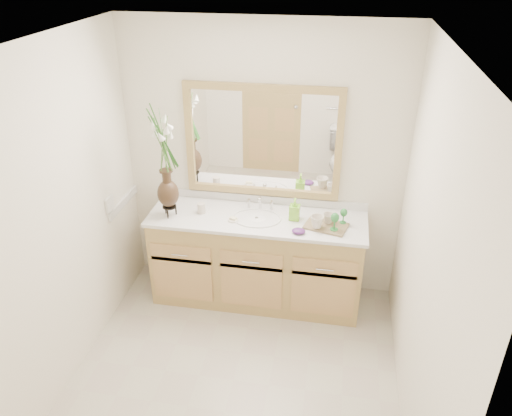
% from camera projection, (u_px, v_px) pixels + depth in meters
% --- Properties ---
extents(floor, '(2.60, 2.60, 0.00)m').
position_uv_depth(floor, '(233.00, 380.00, 3.71)').
color(floor, beige).
rests_on(floor, ground).
extents(ceiling, '(2.40, 2.60, 0.02)m').
position_uv_depth(ceiling, '(223.00, 48.00, 2.57)').
color(ceiling, white).
rests_on(ceiling, wall_back).
extents(wall_back, '(2.40, 0.02, 2.40)m').
position_uv_depth(wall_back, '(263.00, 164.00, 4.27)').
color(wall_back, white).
rests_on(wall_back, floor).
extents(wall_front, '(2.40, 0.02, 2.40)m').
position_uv_depth(wall_front, '(158.00, 415.00, 2.01)').
color(wall_front, white).
rests_on(wall_front, floor).
extents(wall_left, '(0.02, 2.60, 2.40)m').
position_uv_depth(wall_left, '(54.00, 227.00, 3.32)').
color(wall_left, white).
rests_on(wall_left, floor).
extents(wall_right, '(0.02, 2.60, 2.40)m').
position_uv_depth(wall_right, '(427.00, 263.00, 2.96)').
color(wall_right, white).
rests_on(wall_right, floor).
extents(vanity, '(1.80, 0.55, 0.80)m').
position_uv_depth(vanity, '(257.00, 260.00, 4.40)').
color(vanity, tan).
rests_on(vanity, floor).
extents(counter, '(1.84, 0.57, 0.03)m').
position_uv_depth(counter, '(257.00, 219.00, 4.20)').
color(counter, white).
rests_on(counter, vanity).
extents(sink, '(0.38, 0.34, 0.23)m').
position_uv_depth(sink, '(257.00, 224.00, 4.21)').
color(sink, white).
rests_on(sink, counter).
extents(mirror, '(1.32, 0.04, 0.97)m').
position_uv_depth(mirror, '(263.00, 142.00, 4.15)').
color(mirror, white).
rests_on(mirror, wall_back).
extents(switch_plate, '(0.02, 0.12, 0.12)m').
position_uv_depth(switch_plate, '(110.00, 204.00, 4.09)').
color(switch_plate, white).
rests_on(switch_plate, wall_left).
extents(flower_vase, '(0.21, 0.21, 0.87)m').
position_uv_depth(flower_vase, '(164.00, 150.00, 3.95)').
color(flower_vase, black).
rests_on(flower_vase, counter).
extents(tumbler, '(0.07, 0.07, 0.09)m').
position_uv_depth(tumbler, '(201.00, 208.00, 4.25)').
color(tumbler, beige).
rests_on(tumbler, counter).
extents(soap_dish, '(0.09, 0.09, 0.03)m').
position_uv_depth(soap_dish, '(233.00, 219.00, 4.14)').
color(soap_dish, beige).
rests_on(soap_dish, counter).
extents(soap_bottle, '(0.08, 0.08, 0.17)m').
position_uv_depth(soap_bottle, '(295.00, 210.00, 4.13)').
color(soap_bottle, '#81D432').
rests_on(soap_bottle, counter).
extents(purple_dish, '(0.12, 0.10, 0.04)m').
position_uv_depth(purple_dish, '(299.00, 231.00, 3.96)').
color(purple_dish, '#54236A').
rests_on(purple_dish, counter).
extents(tray, '(0.38, 0.30, 0.02)m').
position_uv_depth(tray, '(326.00, 226.00, 4.05)').
color(tray, brown).
rests_on(tray, counter).
extents(mug_left, '(0.13, 0.13, 0.11)m').
position_uv_depth(mug_left, '(317.00, 221.00, 3.99)').
color(mug_left, beige).
rests_on(mug_left, tray).
extents(mug_right, '(0.12, 0.12, 0.09)m').
position_uv_depth(mug_right, '(329.00, 218.00, 4.06)').
color(mug_right, beige).
rests_on(mug_right, tray).
extents(goblet_front, '(0.07, 0.07, 0.15)m').
position_uv_depth(goblet_front, '(335.00, 219.00, 3.94)').
color(goblet_front, '#297D35').
rests_on(goblet_front, tray).
extents(goblet_back, '(0.06, 0.06, 0.13)m').
position_uv_depth(goblet_back, '(344.00, 213.00, 4.04)').
color(goblet_back, '#297D35').
rests_on(goblet_back, tray).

